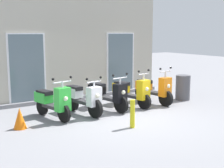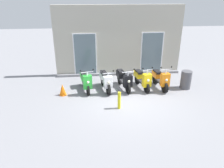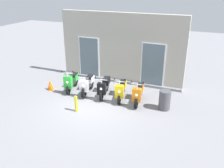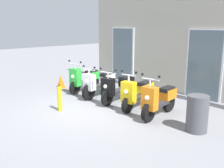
# 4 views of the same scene
# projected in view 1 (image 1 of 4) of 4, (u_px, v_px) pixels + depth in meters

# --- Properties ---
(ground_plane) EXTENTS (40.00, 40.00, 0.00)m
(ground_plane) POSITION_uv_depth(u_px,v_px,m) (132.00, 119.00, 8.58)
(ground_plane) COLOR gray
(storefront_facade) EXTENTS (6.78, 0.50, 3.67)m
(storefront_facade) POSITION_uv_depth(u_px,v_px,m) (76.00, 48.00, 11.01)
(storefront_facade) COLOR #B2AD9E
(storefront_facade) RESTS_ON ground_plane
(scooter_green) EXTENTS (0.68, 1.51, 1.20)m
(scooter_green) POSITION_uv_depth(u_px,v_px,m) (53.00, 101.00, 8.49)
(scooter_green) COLOR black
(scooter_green) RESTS_ON ground_plane
(scooter_white) EXTENTS (0.62, 1.60, 1.13)m
(scooter_white) POSITION_uv_depth(u_px,v_px,m) (83.00, 98.00, 8.96)
(scooter_white) COLOR black
(scooter_white) RESTS_ON ground_plane
(scooter_black) EXTENTS (0.70, 1.64, 1.16)m
(scooter_black) POSITION_uv_depth(u_px,v_px,m) (108.00, 94.00, 9.48)
(scooter_black) COLOR black
(scooter_black) RESTS_ON ground_plane
(scooter_yellow) EXTENTS (0.64, 1.55, 1.21)m
(scooter_yellow) POSITION_uv_depth(u_px,v_px,m) (132.00, 91.00, 9.92)
(scooter_yellow) COLOR black
(scooter_yellow) RESTS_ON ground_plane
(scooter_orange) EXTENTS (0.58, 1.58, 1.24)m
(scooter_orange) POSITION_uv_depth(u_px,v_px,m) (154.00, 89.00, 10.33)
(scooter_orange) COLOR black
(scooter_orange) RESTS_ON ground_plane
(curb_bollard) EXTENTS (0.12, 0.12, 0.70)m
(curb_bollard) POSITION_uv_depth(u_px,v_px,m) (132.00, 114.00, 7.73)
(curb_bollard) COLOR yellow
(curb_bollard) RESTS_ON ground_plane
(traffic_cone) EXTENTS (0.32, 0.32, 0.52)m
(traffic_cone) POSITION_uv_depth(u_px,v_px,m) (20.00, 118.00, 7.66)
(traffic_cone) COLOR orange
(traffic_cone) RESTS_ON ground_plane
(trash_bin) EXTENTS (0.49, 0.49, 0.86)m
(trash_bin) POSITION_uv_depth(u_px,v_px,m) (183.00, 88.00, 10.88)
(trash_bin) COLOR #4C4C51
(trash_bin) RESTS_ON ground_plane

